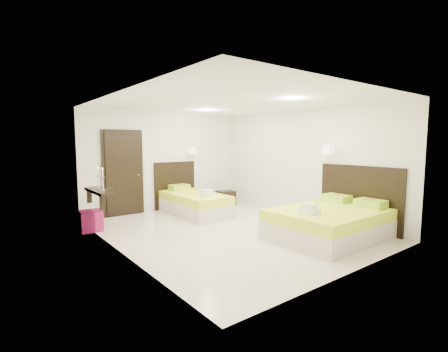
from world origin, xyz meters
TOP-DOWN VIEW (x-y plane):
  - floor at (0.00, 0.00)m, footprint 5.50×5.50m
  - bed_single at (0.25, 1.81)m, footprint 1.23×2.04m
  - bed_double at (1.27, -1.56)m, footprint 2.14×1.82m
  - nightstand at (1.63, 2.21)m, footprint 0.52×0.47m
  - ottoman at (-2.27, 1.71)m, footprint 0.46×0.46m
  - door at (-1.20, 2.70)m, footprint 1.02×0.15m
  - console_shelf at (-2.08, 1.60)m, footprint 0.35×1.20m

SIDE VIEW (x-z plane):
  - floor at x=0.00m, z-range 0.00..0.00m
  - nightstand at x=1.63m, z-range 0.00..0.41m
  - ottoman at x=-2.27m, z-range 0.00..0.42m
  - bed_single at x=0.25m, z-range -0.54..1.15m
  - bed_double at x=1.27m, z-range -0.57..1.20m
  - console_shelf at x=-2.08m, z-range 0.42..1.21m
  - door at x=-1.20m, z-range -0.02..2.12m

